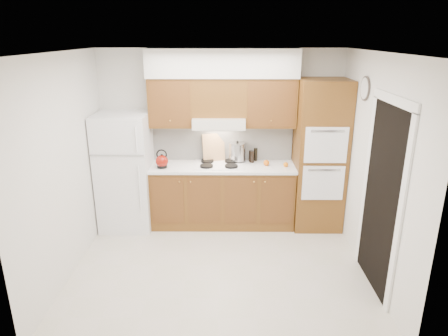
# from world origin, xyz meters

# --- Properties ---
(floor) EXTENTS (3.60, 3.60, 0.00)m
(floor) POSITION_xyz_m (0.00, 0.00, 0.00)
(floor) COLOR beige
(floor) RESTS_ON ground
(ceiling) EXTENTS (3.60, 3.60, 0.00)m
(ceiling) POSITION_xyz_m (0.00, 0.00, 2.60)
(ceiling) COLOR white
(ceiling) RESTS_ON wall_back
(wall_back) EXTENTS (3.60, 0.02, 2.60)m
(wall_back) POSITION_xyz_m (0.00, 1.50, 1.30)
(wall_back) COLOR silver
(wall_back) RESTS_ON floor
(wall_left) EXTENTS (0.02, 3.00, 2.60)m
(wall_left) POSITION_xyz_m (-1.80, 0.00, 1.30)
(wall_left) COLOR silver
(wall_left) RESTS_ON floor
(wall_right) EXTENTS (0.02, 3.00, 2.60)m
(wall_right) POSITION_xyz_m (1.80, 0.00, 1.30)
(wall_right) COLOR silver
(wall_right) RESTS_ON floor
(fridge) EXTENTS (0.75, 0.72, 1.72)m
(fridge) POSITION_xyz_m (-1.41, 1.14, 0.86)
(fridge) COLOR white
(fridge) RESTS_ON floor
(base_cabinets) EXTENTS (2.11, 0.60, 0.90)m
(base_cabinets) POSITION_xyz_m (0.02, 1.20, 0.45)
(base_cabinets) COLOR brown
(base_cabinets) RESTS_ON floor
(countertop) EXTENTS (2.13, 0.62, 0.04)m
(countertop) POSITION_xyz_m (0.03, 1.19, 0.92)
(countertop) COLOR white
(countertop) RESTS_ON base_cabinets
(backsplash) EXTENTS (2.11, 0.03, 0.56)m
(backsplash) POSITION_xyz_m (0.02, 1.49, 1.22)
(backsplash) COLOR white
(backsplash) RESTS_ON countertop
(oven_cabinet) EXTENTS (0.70, 0.65, 2.20)m
(oven_cabinet) POSITION_xyz_m (1.44, 1.18, 1.10)
(oven_cabinet) COLOR brown
(oven_cabinet) RESTS_ON floor
(upper_cab_left) EXTENTS (0.63, 0.33, 0.70)m
(upper_cab_left) POSITION_xyz_m (-0.71, 1.33, 1.85)
(upper_cab_left) COLOR brown
(upper_cab_left) RESTS_ON wall_back
(upper_cab_right) EXTENTS (0.73, 0.33, 0.70)m
(upper_cab_right) POSITION_xyz_m (0.72, 1.33, 1.85)
(upper_cab_right) COLOR brown
(upper_cab_right) RESTS_ON wall_back
(range_hood) EXTENTS (0.75, 0.45, 0.15)m
(range_hood) POSITION_xyz_m (-0.02, 1.27, 1.57)
(range_hood) COLOR silver
(range_hood) RESTS_ON wall_back
(upper_cab_over_hood) EXTENTS (0.75, 0.33, 0.55)m
(upper_cab_over_hood) POSITION_xyz_m (-0.02, 1.33, 1.92)
(upper_cab_over_hood) COLOR brown
(upper_cab_over_hood) RESTS_ON range_hood
(soffit) EXTENTS (2.13, 0.36, 0.40)m
(soffit) POSITION_xyz_m (0.03, 1.32, 2.40)
(soffit) COLOR silver
(soffit) RESTS_ON wall_back
(cooktop) EXTENTS (0.74, 0.50, 0.01)m
(cooktop) POSITION_xyz_m (-0.02, 1.21, 0.95)
(cooktop) COLOR white
(cooktop) RESTS_ON countertop
(doorway) EXTENTS (0.02, 0.90, 2.10)m
(doorway) POSITION_xyz_m (1.79, -0.35, 1.05)
(doorway) COLOR black
(doorway) RESTS_ON floor
(wall_clock) EXTENTS (0.02, 0.30, 0.30)m
(wall_clock) POSITION_xyz_m (1.79, 0.55, 2.15)
(wall_clock) COLOR #3F3833
(wall_clock) RESTS_ON wall_right
(kettle) EXTENTS (0.24, 0.24, 0.18)m
(kettle) POSITION_xyz_m (-0.85, 1.08, 1.04)
(kettle) COLOR maroon
(kettle) RESTS_ON countertop
(cutting_board) EXTENTS (0.35, 0.20, 0.44)m
(cutting_board) POSITION_xyz_m (-0.11, 1.42, 1.14)
(cutting_board) COLOR tan
(cutting_board) RESTS_ON countertop
(stock_pot) EXTENTS (0.29, 0.29, 0.26)m
(stock_pot) POSITION_xyz_m (0.25, 1.38, 1.10)
(stock_pot) COLOR #ABACAF
(stock_pot) RESTS_ON cooktop
(condiment_a) EXTENTS (0.06, 0.06, 0.19)m
(condiment_a) POSITION_xyz_m (0.53, 1.45, 1.04)
(condiment_a) COLOR black
(condiment_a) RESTS_ON countertop
(condiment_b) EXTENTS (0.07, 0.07, 0.17)m
(condiment_b) POSITION_xyz_m (0.45, 1.39, 1.02)
(condiment_b) COLOR black
(condiment_b) RESTS_ON countertop
(condiment_c) EXTENTS (0.07, 0.07, 0.18)m
(condiment_c) POSITION_xyz_m (0.47, 1.34, 1.03)
(condiment_c) COLOR black
(condiment_c) RESTS_ON countertop
(orange_near) EXTENTS (0.09, 0.09, 0.07)m
(orange_near) POSITION_xyz_m (0.95, 1.13, 0.98)
(orange_near) COLOR orange
(orange_near) RESTS_ON countertop
(orange_far) EXTENTS (0.11, 0.11, 0.09)m
(orange_far) POSITION_xyz_m (0.67, 1.19, 0.98)
(orange_far) COLOR orange
(orange_far) RESTS_ON countertop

